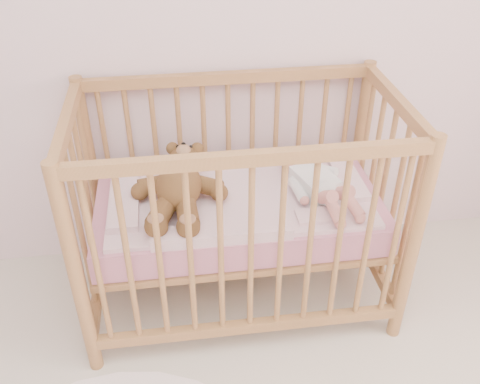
{
  "coord_description": "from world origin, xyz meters",
  "views": [
    {
      "loc": [
        -0.04,
        -0.26,
        1.87
      ],
      "look_at": [
        0.21,
        1.55,
        0.62
      ],
      "focal_mm": 40.0,
      "sensor_mm": 36.0,
      "label": 1
    }
  ],
  "objects": [
    {
      "name": "blanket",
      "position": [
        0.21,
        1.6,
        0.56
      ],
      "size": [
        1.1,
        0.58,
        0.06
      ],
      "primitive_type": null,
      "color": "#F1A6B5",
      "rests_on": "mattress"
    },
    {
      "name": "teddy_bear",
      "position": [
        -0.04,
        1.58,
        0.65
      ],
      "size": [
        0.51,
        0.65,
        0.17
      ],
      "primitive_type": null,
      "rotation": [
        0.0,
        0.0,
        -0.16
      ],
      "color": "brown",
      "rests_on": "blanket"
    },
    {
      "name": "baby",
      "position": [
        0.54,
        1.58,
        0.64
      ],
      "size": [
        0.41,
        0.6,
        0.13
      ],
      "primitive_type": null,
      "rotation": [
        0.0,
        0.0,
        0.3
      ],
      "color": "white",
      "rests_on": "blanket"
    },
    {
      "name": "mattress",
      "position": [
        0.21,
        1.6,
        0.49
      ],
      "size": [
        1.22,
        0.62,
        0.13
      ],
      "primitive_type": "cube",
      "color": "#C57B99",
      "rests_on": "crib"
    },
    {
      "name": "crib",
      "position": [
        0.21,
        1.6,
        0.5
      ],
      "size": [
        1.36,
        0.76,
        1.0
      ],
      "primitive_type": null,
      "color": "#B07E4A",
      "rests_on": "floor"
    }
  ]
}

